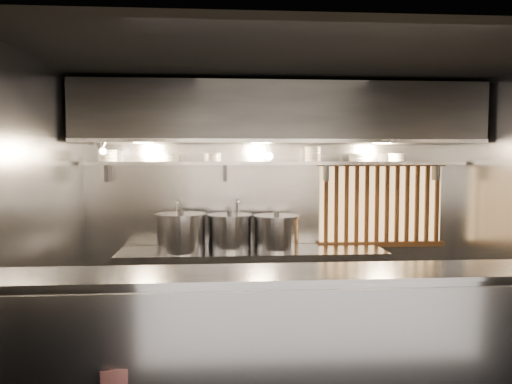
{
  "coord_description": "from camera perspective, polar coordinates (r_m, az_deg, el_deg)",
  "views": [
    {
      "loc": [
        -0.68,
        -4.46,
        1.94
      ],
      "look_at": [
        -0.3,
        0.55,
        1.6
      ],
      "focal_mm": 35.0,
      "sensor_mm": 36.0,
      "label": 1
    }
  ],
  "objects": [
    {
      "name": "exhaust_hood",
      "position": [
        5.62,
        2.66,
        8.84
      ],
      "size": [
        4.4,
        0.81,
        0.65
      ],
      "color": "#2D2D30",
      "rests_on": "ceiling"
    },
    {
      "name": "bowl_shelf",
      "position": [
        5.82,
        2.37,
        3.31
      ],
      "size": [
        4.4,
        0.34,
        0.04
      ],
      "primitive_type": "cube",
      "color": "gray",
      "rests_on": "wall_back"
    },
    {
      "name": "ceiling",
      "position": [
        4.59,
        4.4,
        14.69
      ],
      "size": [
        4.5,
        4.5,
        0.0
      ],
      "primitive_type": "plane",
      "rotation": [
        3.14,
        0.0,
        0.0
      ],
      "color": "black",
      "rests_on": "wall_back"
    },
    {
      "name": "wall_back",
      "position": [
        6.02,
        2.16,
        -1.25
      ],
      "size": [
        4.5,
        0.0,
        4.5
      ],
      "primitive_type": "plane",
      "rotation": [
        1.57,
        0.0,
        0.0
      ],
      "color": "gray",
      "rests_on": "floor"
    },
    {
      "name": "heat_lamp",
      "position": [
        5.45,
        -17.34,
        5.06
      ],
      "size": [
        0.25,
        0.35,
        0.2
      ],
      "color": "gray",
      "rests_on": "exhaust_hood"
    },
    {
      "name": "bowl_stack_0",
      "position": [
        5.91,
        -16.62,
        3.99
      ],
      "size": [
        0.23,
        0.23,
        0.13
      ],
      "color": "silver",
      "rests_on": "bowl_shelf"
    },
    {
      "name": "wood_screen",
      "position": [
        6.26,
        14.13,
        -1.35
      ],
      "size": [
        1.56,
        0.09,
        1.04
      ],
      "color": "#FFC472",
      "rests_on": "wall_back"
    },
    {
      "name": "serving_counter",
      "position": [
        3.82,
        6.49,
        -17.23
      ],
      "size": [
        4.5,
        0.56,
        1.13
      ],
      "color": "gray",
      "rests_on": "floor"
    },
    {
      "name": "cooking_bench",
      "position": [
        5.79,
        -0.45,
        -11.0
      ],
      "size": [
        3.0,
        0.7,
        0.9
      ],
      "primitive_type": "cube",
      "color": "gray",
      "rests_on": "floor"
    },
    {
      "name": "stock_pot_left",
      "position": [
        5.61,
        -8.56,
        -4.59
      ],
      "size": [
        0.71,
        0.71,
        0.47
      ],
      "rotation": [
        0.0,
        0.0,
        -0.34
      ],
      "color": "gray",
      "rests_on": "cooking_bench"
    },
    {
      "name": "faucet_left",
      "position": [
        5.88,
        -8.91,
        -2.33
      ],
      "size": [
        0.04,
        0.3,
        0.5
      ],
      "color": "silver",
      "rests_on": "wall_back"
    },
    {
      "name": "bowl_stack_3",
      "position": [
        5.88,
        6.52,
        4.31
      ],
      "size": [
        0.2,
        0.2,
        0.17
      ],
      "color": "silver",
      "rests_on": "bowl_shelf"
    },
    {
      "name": "stock_pot_mid",
      "position": [
        5.68,
        2.36,
        -4.62
      ],
      "size": [
        0.61,
        0.61,
        0.43
      ],
      "rotation": [
        0.0,
        0.0,
        -0.18
      ],
      "color": "gray",
      "rests_on": "cooking_bench"
    },
    {
      "name": "bowl_stack_1",
      "position": [
        5.8,
        -9.78,
        3.91
      ],
      "size": [
        0.22,
        0.22,
        0.09
      ],
      "color": "silver",
      "rests_on": "bowl_shelf"
    },
    {
      "name": "bowl_stack_4",
      "position": [
        6.0,
        11.6,
        3.89
      ],
      "size": [
        0.24,
        0.24,
        0.09
      ],
      "color": "silver",
      "rests_on": "bowl_shelf"
    },
    {
      "name": "pendant_bulb",
      "position": [
        5.68,
        1.51,
        4.12
      ],
      "size": [
        0.09,
        0.09,
        0.19
      ],
      "color": "#2D2D30",
      "rests_on": "exhaust_hood"
    },
    {
      "name": "stock_pot_right",
      "position": [
        5.69,
        -3.01,
        -4.56
      ],
      "size": [
        0.67,
        0.67,
        0.44
      ],
      "rotation": [
        0.0,
        0.0,
        0.41
      ],
      "color": "gray",
      "rests_on": "cooking_bench"
    },
    {
      "name": "floor",
      "position": [
        4.91,
        4.21,
        -19.4
      ],
      "size": [
        4.5,
        4.5,
        0.0
      ],
      "primitive_type": "plane",
      "color": "black",
      "rests_on": "ground"
    },
    {
      "name": "faucet_right",
      "position": [
        5.86,
        -2.07,
        -2.31
      ],
      "size": [
        0.04,
        0.3,
        0.5
      ],
      "color": "silver",
      "rests_on": "wall_back"
    },
    {
      "name": "wall_left",
      "position": [
        4.76,
        -23.63,
        -2.96
      ],
      "size": [
        0.0,
        3.0,
        3.0
      ],
      "primitive_type": "plane",
      "rotation": [
        1.57,
        0.0,
        1.57
      ],
      "color": "gray",
      "rests_on": "floor"
    },
    {
      "name": "bowl_stack_5",
      "position": [
        6.15,
        15.74,
        3.82
      ],
      "size": [
        0.2,
        0.2,
        0.09
      ],
      "color": "silver",
      "rests_on": "bowl_shelf"
    },
    {
      "name": "bowl_stack_2",
      "position": [
        5.78,
        -5.0,
        3.96
      ],
      "size": [
        0.21,
        0.21,
        0.09
      ],
      "color": "silver",
      "rests_on": "bowl_shelf"
    }
  ]
}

